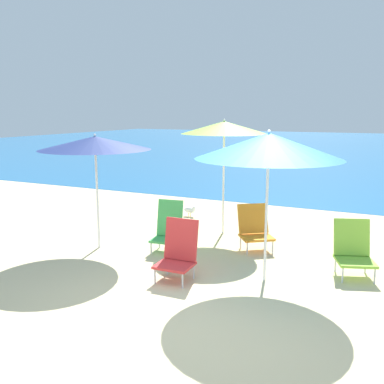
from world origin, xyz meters
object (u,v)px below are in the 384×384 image
(beach_umbrella_lime, at_px, (224,128))
(beach_umbrella_blue, at_px, (269,146))
(beach_umbrella_navy, at_px, (95,143))
(beach_chair_green, at_px, (168,227))
(beach_chair_red, at_px, (178,251))
(beach_chair_lime, at_px, (353,249))
(seagull, at_px, (190,210))
(beach_chair_orange, at_px, (255,227))

(beach_umbrella_lime, height_order, beach_umbrella_blue, beach_umbrella_lime)
(beach_umbrella_navy, bearing_deg, beach_umbrella_lime, 47.28)
(beach_chair_green, bearing_deg, beach_chair_red, -61.29)
(beach_chair_green, bearing_deg, beach_umbrella_lime, 64.90)
(beach_chair_lime, bearing_deg, beach_chair_green, 162.86)
(beach_umbrella_navy, bearing_deg, seagull, 80.62)
(beach_umbrella_lime, distance_m, beach_chair_lime, 3.15)
(beach_umbrella_lime, relative_size, beach_umbrella_navy, 1.11)
(beach_umbrella_navy, xyz_separation_m, beach_chair_green, (1.13, 0.39, -1.38))
(beach_umbrella_navy, relative_size, beach_umbrella_blue, 0.94)
(beach_umbrella_lime, relative_size, beach_umbrella_blue, 1.05)
(beach_chair_red, height_order, beach_chair_green, beach_chair_green)
(beach_umbrella_navy, height_order, beach_chair_green, beach_umbrella_navy)
(beach_umbrella_lime, height_order, beach_chair_lime, beach_umbrella_lime)
(seagull, bearing_deg, beach_umbrella_navy, -99.38)
(beach_chair_red, distance_m, seagull, 3.61)
(beach_umbrella_lime, bearing_deg, beach_umbrella_navy, -132.72)
(beach_chair_orange, bearing_deg, beach_chair_lime, -54.24)
(seagull, bearing_deg, beach_chair_orange, -39.25)
(beach_umbrella_blue, bearing_deg, beach_chair_red, -158.59)
(beach_umbrella_blue, xyz_separation_m, beach_chair_red, (-1.11, -0.43, -1.45))
(beach_chair_orange, bearing_deg, beach_chair_red, -144.24)
(beach_chair_orange, relative_size, seagull, 2.78)
(beach_chair_green, height_order, seagull, beach_chair_green)
(beach_umbrella_blue, distance_m, seagull, 4.19)
(beach_umbrella_blue, height_order, beach_chair_orange, beach_umbrella_blue)
(beach_umbrella_navy, distance_m, beach_chair_orange, 2.99)
(beach_chair_lime, height_order, seagull, beach_chair_lime)
(beach_umbrella_lime, bearing_deg, beach_chair_red, -83.88)
(beach_chair_orange, distance_m, beach_chair_lime, 1.69)
(beach_umbrella_lime, distance_m, seagull, 2.38)
(beach_umbrella_blue, height_order, beach_chair_red, beach_umbrella_blue)
(beach_umbrella_lime, xyz_separation_m, beach_chair_lime, (2.43, -1.19, -1.62))
(beach_umbrella_navy, distance_m, beach_chair_red, 2.39)
(beach_chair_orange, height_order, seagull, beach_chair_orange)
(beach_chair_red, relative_size, beach_chair_lime, 1.06)
(beach_umbrella_blue, xyz_separation_m, beach_chair_lime, (1.07, 0.74, -1.47))
(beach_umbrella_lime, distance_m, beach_umbrella_navy, 2.36)
(beach_umbrella_lime, relative_size, seagull, 8.00)
(beach_chair_green, distance_m, beach_chair_lime, 2.89)
(beach_chair_red, xyz_separation_m, beach_chair_lime, (2.17, 1.17, -0.02))
(beach_chair_orange, bearing_deg, beach_umbrella_lime, 105.36)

